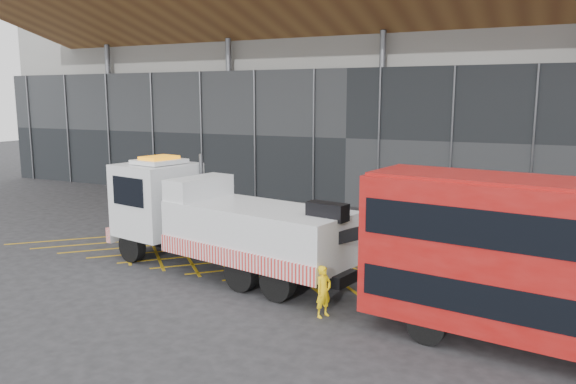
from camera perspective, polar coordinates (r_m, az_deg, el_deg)
The scene contains 5 objects.
ground_plane at distance 24.36m, azimuth -7.95°, elevation -5.59°, with size 120.00×120.00×0.00m, color #252528.
road_markings at distance 23.54m, azimuth -4.69°, elevation -6.06°, with size 19.96×7.16×0.01m.
construction_building at distance 39.62m, azimuth 9.52°, elevation 13.27°, with size 55.00×23.97×18.00m.
recovery_truck at distance 20.68m, azimuth -7.32°, elevation -2.86°, with size 11.93×4.74×4.14m.
worker at distance 16.61m, azimuth 3.63°, elevation -10.05°, with size 0.56×0.37×1.53m, color yellow.
Camera 1 is at (13.15, -19.51, 6.34)m, focal length 35.00 mm.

